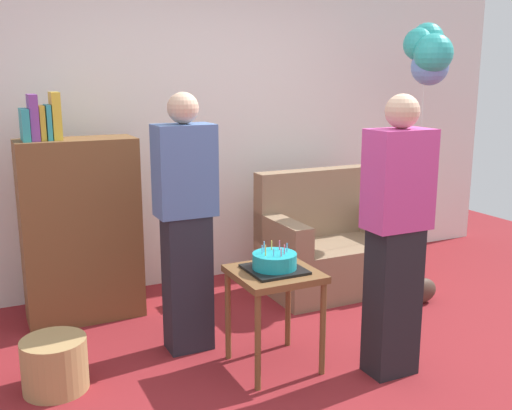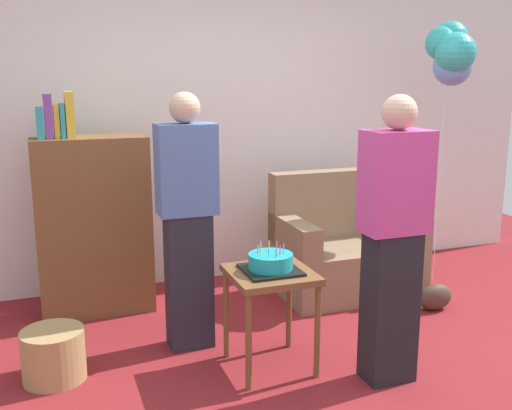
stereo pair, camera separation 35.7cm
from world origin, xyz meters
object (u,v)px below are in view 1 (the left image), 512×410
couch (329,247)px  birthday_cake (275,262)px  bookshelf (80,227)px  side_table (274,286)px  person_holding_cake (396,236)px  handbag (420,291)px  person_blowing_candles (186,223)px  balloon_bunch (428,53)px  wicker_basket (55,364)px

couch → birthday_cake: bearing=-135.5°
bookshelf → side_table: (0.90, -1.26, -0.16)m
bookshelf → person_holding_cake: (1.48, -1.62, 0.16)m
side_table → handbag: 1.59m
side_table → handbag: (1.48, 0.41, -0.41)m
side_table → person_blowing_candles: size_ratio=0.37×
couch → balloon_bunch: size_ratio=0.51×
handbag → balloon_bunch: (0.39, 0.52, 1.80)m
side_table → handbag: bearing=15.3°
person_blowing_candles → wicker_basket: bearing=175.4°
bookshelf → balloon_bunch: balloon_bunch is taller
wicker_basket → handbag: (2.71, 0.12, -0.05)m
handbag → person_holding_cake: bearing=-139.5°
bookshelf → wicker_basket: 1.15m
side_table → birthday_cake: (-0.00, 0.00, 0.14)m
person_holding_cake → handbag: bearing=-138.6°
handbag → person_blowing_candles: bearing=178.4°
person_blowing_candles → balloon_bunch: (2.26, 0.47, 1.07)m
side_table → handbag: side_table is taller
side_table → wicker_basket: size_ratio=1.68×
couch → person_blowing_candles: (-1.42, -0.56, 0.49)m
person_blowing_candles → balloon_bunch: balloon_bunch is taller
couch → person_blowing_candles: person_blowing_candles is taller
bookshelf → balloon_bunch: bearing=-6.8°
person_holding_cake → handbag: size_ratio=5.82×
person_blowing_candles → side_table: bearing=-66.4°
person_blowing_candles → wicker_basket: person_blowing_candles is taller
bookshelf → balloon_bunch: (2.77, -0.33, 1.23)m
couch → side_table: (-1.04, -1.02, 0.17)m
bookshelf → person_blowing_candles: 0.96m
side_table → person_holding_cake: (0.59, -0.36, 0.32)m
bookshelf → person_blowing_candles: bearing=-57.2°
birthday_cake → wicker_basket: 1.36m
side_table → birthday_cake: bearing=101.7°
couch → birthday_cake: (-1.04, -1.02, 0.32)m
couch → handbag: 0.80m
birthday_cake → handbag: size_ratio=1.14×
balloon_bunch → side_table: bearing=-153.7°
bookshelf → person_blowing_candles: (0.52, -0.80, 0.16)m
person_holding_cake → balloon_bunch: size_ratio=0.76×
handbag → wicker_basket: bearing=-177.4°
person_blowing_candles → balloon_bunch: bearing=-4.4°
birthday_cake → handbag: birthday_cake is taller
wicker_basket → handbag: 2.71m
couch → balloon_bunch: bearing=-6.5°
birthday_cake → handbag: bearing=15.3°
wicker_basket → person_blowing_candles: bearing=11.6°
couch → person_holding_cake: person_holding_cake is taller
couch → handbag: bearing=-54.3°
person_holding_cake → balloon_bunch: bearing=-134.1°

